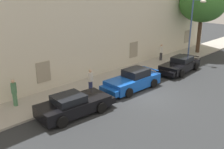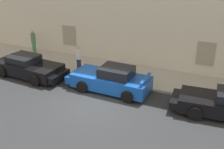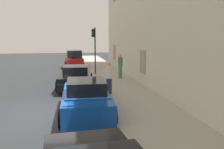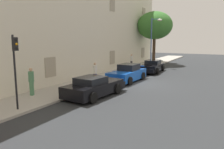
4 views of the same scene
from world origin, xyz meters
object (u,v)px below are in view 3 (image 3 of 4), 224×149
hatchback_parked (74,60)px  pedestrian_admiring (109,78)px  sportscar_red_lead (76,78)px  pedestrian_bystander (120,66)px  sportscar_yellow_flank (86,98)px  traffic_light (94,42)px

hatchback_parked → pedestrian_admiring: (12.44, 1.55, 0.19)m
sportscar_red_lead → pedestrian_admiring: (2.59, 1.71, 0.42)m
sportscar_red_lead → hatchback_parked: (-9.86, 0.16, 0.24)m
pedestrian_bystander → sportscar_yellow_flank: bearing=-22.0°
hatchback_parked → pedestrian_admiring: size_ratio=2.12×
sportscar_yellow_flank → pedestrian_bystander: bearing=158.0°
hatchback_parked → sportscar_yellow_flank: bearing=0.4°
sportscar_red_lead → pedestrian_bystander: pedestrian_bystander is taller
pedestrian_admiring → pedestrian_bystander: bearing=161.3°
sportscar_red_lead → traffic_light: (-4.70, 1.69, 2.12)m
sportscar_red_lead → sportscar_yellow_flank: size_ratio=1.01×
sportscar_yellow_flank → traffic_light: bearing=171.9°
traffic_light → pedestrian_admiring: 7.48m
sportscar_red_lead → traffic_light: size_ratio=1.31×
pedestrian_bystander → hatchback_parked: bearing=-157.0°
hatchback_parked → pedestrian_admiring: pedestrian_admiring is taller
traffic_light → pedestrian_bystander: traffic_light is taller
sportscar_red_lead → pedestrian_bystander: size_ratio=2.80×
hatchback_parked → pedestrian_bystander: 8.20m
traffic_light → pedestrian_admiring: size_ratio=2.19×
sportscar_red_lead → traffic_light: traffic_light is taller
sportscar_red_lead → sportscar_yellow_flank: bearing=2.7°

